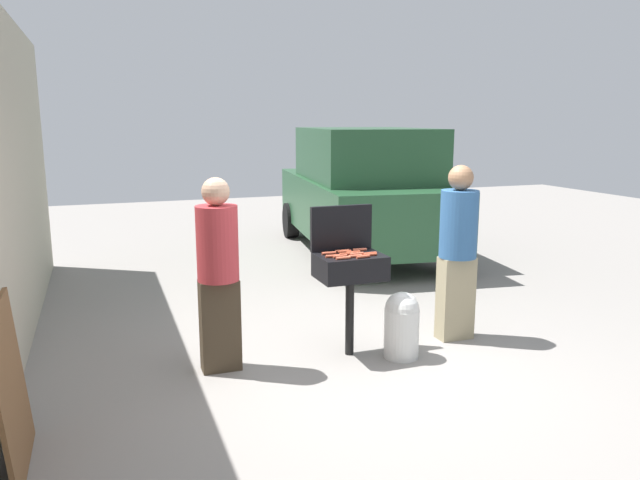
% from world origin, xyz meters
% --- Properties ---
extents(ground_plane, '(24.00, 24.00, 0.00)m').
position_xyz_m(ground_plane, '(0.00, 0.00, 0.00)').
color(ground_plane, gray).
extents(bbq_grill, '(0.60, 0.44, 0.95)m').
position_xyz_m(bbq_grill, '(-0.01, 0.29, 0.80)').
color(bbq_grill, black).
rests_on(bbq_grill, ground).
extents(grill_lid_open, '(0.60, 0.05, 0.42)m').
position_xyz_m(grill_lid_open, '(-0.01, 0.51, 1.16)').
color(grill_lid_open, black).
rests_on(grill_lid_open, bbq_grill).
extents(hot_dog_0, '(0.13, 0.03, 0.03)m').
position_xyz_m(hot_dog_0, '(0.03, 0.32, 0.96)').
color(hot_dog_0, '#AD4228').
rests_on(hot_dog_0, bbq_grill).
extents(hot_dog_1, '(0.13, 0.03, 0.03)m').
position_xyz_m(hot_dog_1, '(-0.14, 0.14, 0.96)').
color(hot_dog_1, '#C6593D').
rests_on(hot_dog_1, bbq_grill).
extents(hot_dog_2, '(0.13, 0.03, 0.03)m').
position_xyz_m(hot_dog_2, '(-0.19, 0.37, 0.96)').
color(hot_dog_2, '#B74C33').
rests_on(hot_dog_2, bbq_grill).
extents(hot_dog_3, '(0.13, 0.04, 0.03)m').
position_xyz_m(hot_dog_3, '(0.15, 0.22, 0.96)').
color(hot_dog_3, '#AD4228').
rests_on(hot_dog_3, bbq_grill).
extents(hot_dog_4, '(0.13, 0.04, 0.03)m').
position_xyz_m(hot_dog_4, '(-0.06, 0.28, 0.96)').
color(hot_dog_4, '#AD4228').
rests_on(hot_dog_4, bbq_grill).
extents(hot_dog_5, '(0.13, 0.03, 0.03)m').
position_xyz_m(hot_dog_5, '(-0.02, 0.17, 0.96)').
color(hot_dog_5, '#C6593D').
rests_on(hot_dog_5, bbq_grill).
extents(hot_dog_6, '(0.13, 0.04, 0.03)m').
position_xyz_m(hot_dog_6, '(0.04, 0.13, 0.96)').
color(hot_dog_6, '#B74C33').
rests_on(hot_dog_6, bbq_grill).
extents(hot_dog_7, '(0.13, 0.04, 0.03)m').
position_xyz_m(hot_dog_7, '(0.13, 0.41, 0.96)').
color(hot_dog_7, '#C6593D').
rests_on(hot_dog_7, bbq_grill).
extents(hot_dog_8, '(0.13, 0.03, 0.03)m').
position_xyz_m(hot_dog_8, '(-0.15, 0.21, 0.96)').
color(hot_dog_8, '#B74C33').
rests_on(hot_dog_8, bbq_grill).
extents(hot_dog_9, '(0.13, 0.03, 0.03)m').
position_xyz_m(hot_dog_9, '(0.03, 0.25, 0.96)').
color(hot_dog_9, '#C6593D').
rests_on(hot_dog_9, bbq_grill).
extents(hot_dog_10, '(0.13, 0.03, 0.03)m').
position_xyz_m(hot_dog_10, '(0.13, 0.18, 0.96)').
color(hot_dog_10, '#AD4228').
rests_on(hot_dog_10, bbq_grill).
extents(hot_dog_11, '(0.13, 0.03, 0.03)m').
position_xyz_m(hot_dog_11, '(-0.04, 0.38, 0.96)').
color(hot_dog_11, '#AD4228').
rests_on(hot_dog_11, bbq_grill).
extents(hot_dog_12, '(0.13, 0.03, 0.03)m').
position_xyz_m(hot_dog_12, '(-0.20, 0.24, 0.96)').
color(hot_dog_12, '#B74C33').
rests_on(hot_dog_12, bbq_grill).
extents(hot_dog_13, '(0.13, 0.03, 0.03)m').
position_xyz_m(hot_dog_13, '(-0.05, 0.41, 0.96)').
color(hot_dog_13, '#C6593D').
rests_on(hot_dog_13, bbq_grill).
extents(propane_tank, '(0.32, 0.32, 0.62)m').
position_xyz_m(propane_tank, '(0.41, 0.06, 0.32)').
color(propane_tank, silver).
rests_on(propane_tank, ground).
extents(person_left, '(0.35, 0.35, 1.68)m').
position_xyz_m(person_left, '(-1.20, 0.35, 0.91)').
color(person_left, '#3F3323').
rests_on(person_left, ground).
extents(person_right, '(0.36, 0.36, 1.73)m').
position_xyz_m(person_right, '(1.14, 0.33, 0.94)').
color(person_right, gray).
rests_on(person_right, ground).
extents(parked_minivan, '(2.49, 4.61, 2.02)m').
position_xyz_m(parked_minivan, '(1.88, 4.26, 1.03)').
color(parked_minivan, '#234C2D').
rests_on(parked_minivan, ground).
extents(leaning_board, '(0.11, 0.90, 1.07)m').
position_xyz_m(leaning_board, '(-2.70, -0.75, 0.53)').
color(leaning_board, brown).
rests_on(leaning_board, ground).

